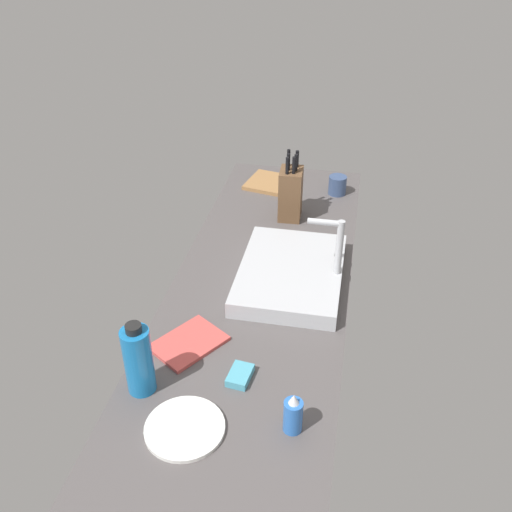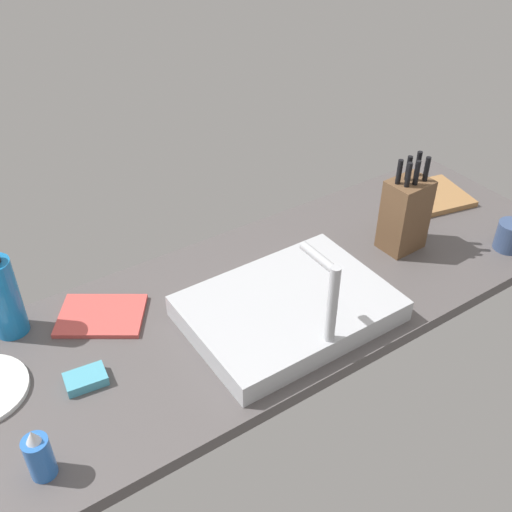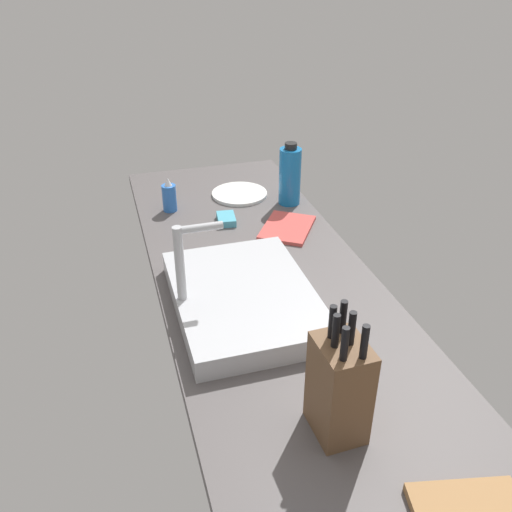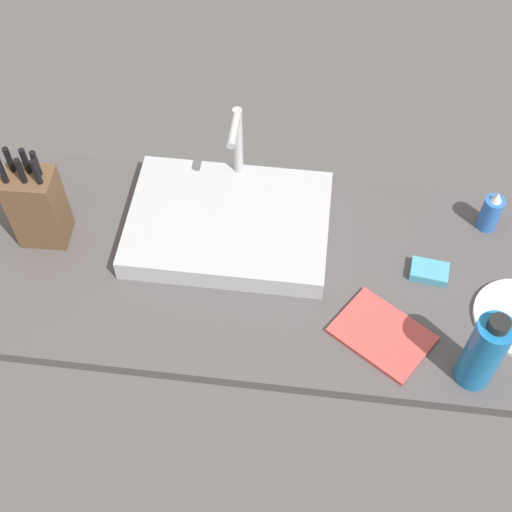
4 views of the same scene
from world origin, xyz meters
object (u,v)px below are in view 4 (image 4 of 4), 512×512
Objects in this scene: knife_block at (37,206)px; water_bottle at (484,352)px; dish_towel at (382,334)px; dish_sponge at (429,272)px; sink_basin at (229,224)px; soap_bottle at (491,212)px; faucet at (238,147)px.

water_bottle is at bearing -16.66° from knife_block.
dish_towel is 21.54cm from dish_sponge.
knife_block reaches higher than dish_sponge.
knife_block reaches higher than water_bottle.
sink_basin is 65.74cm from soap_bottle.
dish_sponge is (50.11, -7.46, -1.74)cm from sink_basin.
faucet is 58.00cm from dish_towel.
soap_bottle is at bearing 54.06° from dish_towel.
faucet is at bearing 140.26° from water_bottle.
water_bottle is at bearing -39.74° from faucet.
water_bottle reaches higher than dish_towel.
knife_block is 1.36× the size of dish_towel.
knife_block is 87.27cm from dish_towel.
knife_block is 95.97cm from dish_sponge.
knife_block is at bearing -171.53° from soap_bottle.
water_bottle is (104.24, -26.84, -0.51)cm from knife_block.
dish_towel is 2.33× the size of dish_sponge.
water_bottle is (58.28, -48.46, -4.48)cm from faucet.
faucet is 75.92cm from water_bottle.
water_bottle is at bearing -97.97° from soap_bottle.
knife_block is at bearing 167.17° from dish_towel.
knife_block is 107.64cm from water_bottle.
dish_towel is (38.48, -40.85, -14.67)cm from faucet.
sink_basin is at bearing 146.41° from dish_towel.
sink_basin is 1.89× the size of faucet.
faucet reaches higher than dish_sponge.
knife_block is at bearing -154.82° from faucet.
sink_basin is 5.53× the size of dish_sponge.
sink_basin is 2.16× the size of water_bottle.
soap_bottle is 1.39× the size of dish_sponge.
knife_block reaches higher than dish_towel.
dish_towel is at bearing -33.59° from sink_basin.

